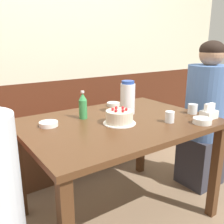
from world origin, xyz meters
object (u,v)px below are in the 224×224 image
Objects in this scene: soju_bottle at (83,106)px; glass_tumbler_short at (170,117)px; bowl_soup_white at (202,121)px; glass_water_tall at (193,109)px; bowl_rice_small at (113,104)px; bench_seat at (68,148)px; birthday_cake at (119,117)px; bowl_side_dish at (49,124)px; person_teal_shirt at (205,118)px; water_pitcher at (128,98)px; napkin_holder at (209,113)px.

glass_tumbler_short is (0.42, -0.40, -0.05)m from soju_bottle.
glass_water_tall is (0.14, 0.19, 0.02)m from bowl_soup_white.
bowl_rice_small is (-0.21, 0.70, -0.00)m from bowl_soup_white.
soju_bottle reaches higher than glass_water_tall.
birthday_cake reaches higher than bench_seat.
soju_bottle is 1.64× the size of bowl_side_dish.
glass_tumbler_short is at bearing 137.63° from bowl_soup_white.
bowl_rice_small is (0.23, 0.40, -0.03)m from birthday_cake.
bowl_side_dish is (-0.39, 0.21, -0.03)m from birthday_cake.
soju_bottle is 0.58m from glass_tumbler_short.
bowl_side_dish is at bearing -175.49° from soju_bottle.
person_teal_shirt is at bearing -9.47° from bowl_side_dish.
glass_tumbler_short is (-0.29, -0.05, 0.00)m from glass_water_tall.
water_pitcher is at bearing -99.78° from bowl_rice_small.
glass_tumbler_short reaches higher than bowl_soup_white.
water_pitcher is (0.17, -0.73, 0.62)m from bench_seat.
bench_seat is 9.25× the size of birthday_cake.
birthday_cake reaches higher than glass_water_tall.
bench_seat is 0.97m from water_pitcher.
bowl_soup_white is 0.58m from person_teal_shirt.
napkin_holder reaches higher than glass_tumbler_short.
person_teal_shirt is at bearing 14.36° from glass_tumbler_short.
person_teal_shirt is (1.31, -0.22, -0.14)m from bowl_side_dish.
bowl_side_dish reaches higher than bench_seat.
bench_seat is 1.31m from person_teal_shirt.
glass_tumbler_short is at bearing -76.19° from bench_seat.
napkin_holder is at bearing -92.88° from glass_water_tall.
napkin_holder is at bearing -18.10° from glass_tumbler_short.
glass_water_tall is at bearing -26.14° from soju_bottle.
birthday_cake is at bearing 155.54° from napkin_holder.
bowl_soup_white is at bearing 32.34° from person_teal_shirt.
water_pitcher is 2.31× the size of bowl_rice_small.
bench_seat is 1.21m from glass_tumbler_short.
glass_water_tall is at bearing 52.94° from bowl_soup_white.
person_teal_shirt reaches higher than glass_water_tall.
napkin_holder is at bearing -34.75° from soju_bottle.
soju_bottle is at bearing 136.70° from glass_tumbler_short.
bowl_rice_small is 0.62m from glass_water_tall.
glass_water_tall is at bearing -56.22° from bowl_rice_small.
bowl_side_dish is (-0.59, 0.05, -0.10)m from water_pitcher.
soju_bottle is 1.61× the size of bowl_soup_white.
glass_tumbler_short is (0.68, -0.38, 0.02)m from bowl_side_dish.
glass_tumbler_short reaches higher than glass_water_tall.
bowl_soup_white is (0.44, -0.31, -0.02)m from birthday_cake.
bowl_side_dish is at bearing 148.11° from bowl_soup_white.
bowl_soup_white is 0.23m from glass_water_tall.
bench_seat is 1.38m from napkin_holder.
water_pitcher reaches higher than birthday_cake.
glass_water_tall reaches higher than bowl_rice_small.
water_pitcher is at bearing -5.10° from bowl_side_dish.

